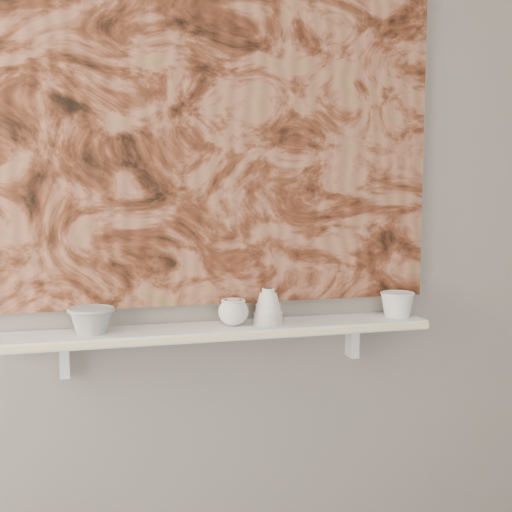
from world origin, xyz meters
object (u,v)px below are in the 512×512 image
object	(u,v)px
painting	(214,137)
bell_vessel	(268,306)
cup_cream	(233,312)
bowl_white	(397,304)
bowl_grey	(91,320)
shelf	(220,331)

from	to	relation	value
painting	bell_vessel	xyz separation A→B (m)	(0.16, -0.08, -0.55)
painting	cup_cream	distance (m)	0.57
cup_cream	bowl_white	bearing A→B (deg)	0.00
bowl_grey	bowl_white	world-z (taller)	bowl_white
bell_vessel	shelf	bearing A→B (deg)	180.00
cup_cream	bowl_white	xyz separation A→B (m)	(0.58, 0.00, -0.00)
cup_cream	bowl_white	world-z (taller)	cup_cream
cup_cream	bowl_white	distance (m)	0.58
shelf	painting	world-z (taller)	painting
bowl_white	bowl_grey	bearing A→B (deg)	180.00
bowl_grey	cup_cream	distance (m)	0.45
painting	bowl_grey	world-z (taller)	painting
bowl_grey	cup_cream	bearing A→B (deg)	0.00
shelf	cup_cream	size ratio (longest dim) A/B	14.20
shelf	bowl_grey	bearing A→B (deg)	180.00
shelf	bell_vessel	distance (m)	0.18
bowl_grey	bell_vessel	size ratio (longest dim) A/B	1.23
bowl_grey	bowl_white	xyz separation A→B (m)	(1.03, 0.00, 0.00)
painting	bowl_white	size ratio (longest dim) A/B	12.63
painting	bowl_grey	bearing A→B (deg)	-168.77
bell_vessel	painting	bearing A→B (deg)	153.76
bowl_grey	bowl_white	bearing A→B (deg)	0.00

